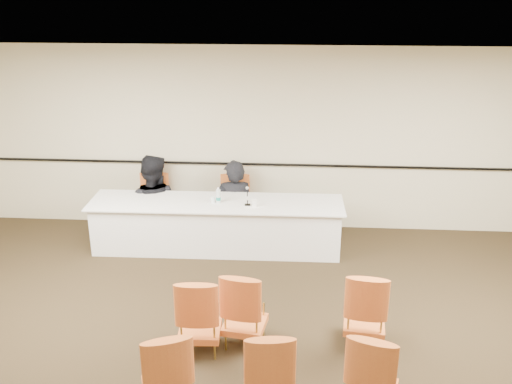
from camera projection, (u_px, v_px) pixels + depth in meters
floor at (260, 381)px, 5.99m from camera, size 10.00×10.00×0.00m
ceiling at (261, 99)px, 4.92m from camera, size 10.00×10.00×0.00m
wall_back at (275, 140)px, 9.18m from camera, size 10.00×0.04×3.00m
wall_rail at (275, 165)px, 9.29m from camera, size 9.80×0.04×0.03m
panel_table at (217, 225)px, 8.77m from camera, size 3.87×0.94×0.77m
panelist_main at (234, 213)px, 9.31m from camera, size 0.72×0.52×1.82m
panelist_main_chair at (234, 206)px, 9.26m from camera, size 0.51×0.51×0.95m
panelist_second at (153, 210)px, 9.37m from camera, size 0.99×0.80×1.90m
panelist_second_chair at (153, 205)px, 9.33m from camera, size 0.51×0.51×0.95m
papers at (253, 205)px, 8.50m from camera, size 0.36×0.33×0.00m
microphone at (247, 197)px, 8.46m from camera, size 0.11×0.19×0.26m
water_bottle at (218, 195)px, 8.57m from camera, size 0.08×0.08×0.24m
drinking_glass at (213, 200)px, 8.60m from camera, size 0.07×0.07×0.10m
coffee_cup at (254, 203)px, 8.44m from camera, size 0.09×0.09×0.12m
aud_chair_front_left at (199, 313)px, 6.34m from camera, size 0.52×0.52×0.95m
aud_chair_front_mid at (245, 307)px, 6.46m from camera, size 0.57×0.57×0.95m
aud_chair_front_right at (365, 307)px, 6.46m from camera, size 0.56×0.56×0.95m
aud_chair_back_left at (166, 370)px, 5.43m from camera, size 0.64×0.64×0.95m
aud_chair_back_mid at (268, 369)px, 5.45m from camera, size 0.55×0.55×0.95m
aud_chair_back_right at (373, 372)px, 5.41m from camera, size 0.62×0.62×0.95m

